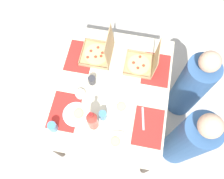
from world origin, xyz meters
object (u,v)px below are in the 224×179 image
pizza_box_edge_far (142,63)px  diner_right_seat (188,140)px  plate_far_right (118,143)px  plate_far_left (76,114)px  cup_clear_left (103,115)px  pizza_box_corner_left (99,53)px  condiment_bowl (80,94)px  cup_spare (92,80)px  cup_clear_right (53,127)px  plate_middle (119,107)px  diner_left_seat (191,87)px  soda_bottle (92,121)px

pizza_box_edge_far → diner_right_seat: (0.59, 0.55, -0.27)m
plate_far_right → plate_far_left: 0.45m
cup_clear_left → diner_right_seat: diner_right_seat is taller
pizza_box_edge_far → plate_far_right: pizza_box_edge_far is taller
pizza_box_corner_left → condiment_bowl: size_ratio=3.70×
pizza_box_corner_left → cup_spare: bearing=-1.2°
cup_clear_right → condiment_bowl: size_ratio=1.16×
pizza_box_corner_left → diner_right_seat: 1.20m
plate_middle → diner_right_seat: diner_right_seat is taller
cup_spare → diner_left_seat: bearing=104.3°
plate_middle → cup_clear_left: size_ratio=2.10×
pizza_box_edge_far → plate_far_left: 0.79m
cup_spare → plate_middle: bearing=55.4°
diner_left_seat → soda_bottle: bearing=-53.7°
plate_far_right → cup_clear_right: cup_clear_right is taller
pizza_box_corner_left → pizza_box_edge_far: bearing=85.3°
plate_far_left → diner_right_seat: 1.09m
diner_left_seat → diner_right_seat: diner_right_seat is taller
cup_spare → diner_right_seat: size_ratio=0.08×
pizza_box_edge_far → plate_far_left: size_ratio=1.33×
diner_right_seat → cup_clear_left: bearing=-90.9°
pizza_box_edge_far → plate_far_left: pizza_box_edge_far is taller
plate_far_right → condiment_bowl: (-0.37, -0.42, 0.01)m
pizza_box_edge_far → cup_clear_left: pizza_box_edge_far is taller
soda_bottle → cup_spare: size_ratio=3.56×
cup_clear_left → cup_spare: cup_clear_left is taller
pizza_box_edge_far → plate_far_right: size_ratio=1.44×
plate_middle → plate_far_left: same height
plate_far_right → cup_clear_right: (-0.02, -0.57, 0.04)m
soda_bottle → cup_spare: bearing=-165.7°
pizza_box_edge_far → pizza_box_corner_left: bearing=-94.7°
pizza_box_edge_far → cup_clear_left: 0.64m
plate_far_right → diner_left_seat: diner_left_seat is taller
soda_bottle → cup_spare: 0.42m
plate_far_left → diner_left_seat: (-0.59, 1.06, -0.26)m
plate_far_right → soda_bottle: size_ratio=0.66×
plate_far_left → cup_clear_left: size_ratio=2.24×
pizza_box_corner_left → pizza_box_edge_far: size_ratio=1.09×
cup_spare → soda_bottle: bearing=14.3°
cup_clear_right → diner_right_seat: bearing=97.9°
cup_spare → pizza_box_edge_far: bearing=121.3°
condiment_bowl → cup_clear_right: bearing=-23.5°
plate_far_right → diner_left_seat: (-0.77, 0.65, -0.26)m
plate_far_right → cup_clear_left: bearing=-140.2°
pizza_box_edge_far → diner_right_seat: bearing=42.9°
cup_clear_right → diner_right_seat: 1.26m
pizza_box_corner_left → cup_clear_left: (0.62, 0.16, 0.00)m
cup_spare → diner_right_seat: diner_right_seat is taller
plate_middle → plate_far_right: same height
cup_spare → diner_right_seat: bearing=71.6°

